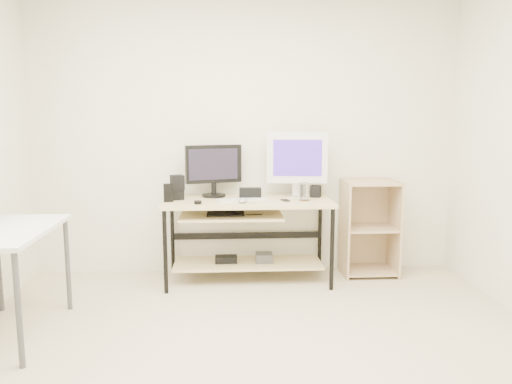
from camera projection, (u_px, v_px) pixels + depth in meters
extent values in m
cube|color=beige|center=(260.00, 373.00, 2.94)|extent=(4.00, 4.00, 0.01)
cube|color=silver|center=(246.00, 136.00, 4.71)|extent=(4.00, 0.01, 2.60)
cube|color=silver|center=(346.00, 248.00, 0.77)|extent=(4.00, 0.01, 2.60)
cube|color=#D7C388|center=(248.00, 202.00, 4.46)|extent=(1.50, 0.65, 0.03)
cube|color=#D7C388|center=(231.00, 215.00, 4.42)|extent=(0.90, 0.49, 0.02)
cube|color=#D7C388|center=(248.00, 263.00, 4.60)|extent=(1.35, 0.46, 0.02)
cube|color=black|center=(226.00, 214.00, 4.41)|extent=(0.33, 0.22, 0.01)
cylinder|color=black|center=(254.00, 215.00, 4.38)|extent=(0.14, 0.01, 0.01)
cube|color=#404043|center=(264.00, 258.00, 4.60)|extent=(0.15, 0.15, 0.08)
cube|color=black|center=(226.00, 259.00, 4.58)|extent=(0.20, 0.12, 0.06)
cylinder|color=black|center=(165.00, 252.00, 4.19)|extent=(0.04, 0.04, 0.72)
cylinder|color=black|center=(173.00, 236.00, 4.76)|extent=(0.04, 0.04, 0.72)
cylinder|color=black|center=(332.00, 249.00, 4.27)|extent=(0.04, 0.04, 0.72)
cylinder|color=black|center=(320.00, 234.00, 4.84)|extent=(0.04, 0.04, 0.72)
cube|color=silver|center=(3.00, 231.00, 3.32)|extent=(0.60, 1.00, 0.03)
cylinder|color=#404043|center=(18.00, 311.00, 2.94)|extent=(0.04, 0.04, 0.72)
cylinder|color=#404043|center=(68.00, 264.00, 3.85)|extent=(0.04, 0.04, 0.72)
cube|color=tan|center=(344.00, 228.00, 4.68)|extent=(0.02, 0.40, 0.90)
cube|color=tan|center=(394.00, 228.00, 4.70)|extent=(0.02, 0.40, 0.90)
cube|color=tan|center=(364.00, 224.00, 4.88)|extent=(0.50, 0.02, 0.90)
cube|color=tan|center=(368.00, 270.00, 4.75)|extent=(0.46, 0.38, 0.02)
cube|color=tan|center=(369.00, 228.00, 4.69)|extent=(0.46, 0.38, 0.02)
cube|color=tan|center=(371.00, 183.00, 4.62)|extent=(0.46, 0.38, 0.02)
cylinder|color=black|center=(214.00, 195.00, 4.63)|extent=(0.22, 0.22, 0.02)
cylinder|color=black|center=(214.00, 189.00, 4.62)|extent=(0.05, 0.05, 0.11)
cube|color=black|center=(214.00, 164.00, 4.59)|extent=(0.52, 0.20, 0.35)
cube|color=black|center=(213.00, 164.00, 4.56)|extent=(0.43, 0.13, 0.28)
cube|color=silver|center=(297.00, 196.00, 4.64)|extent=(0.20, 0.18, 0.02)
cylinder|color=silver|center=(297.00, 189.00, 4.63)|extent=(0.05, 0.05, 0.11)
cube|color=silver|center=(297.00, 158.00, 4.58)|extent=(0.56, 0.11, 0.47)
cube|color=#4427AB|center=(298.00, 158.00, 4.55)|extent=(0.47, 0.05, 0.37)
cube|color=silver|center=(243.00, 199.00, 4.44)|extent=(0.47, 0.28, 0.02)
ellipsoid|color=#ABABB0|center=(243.00, 200.00, 4.31)|extent=(0.12, 0.14, 0.04)
cube|color=black|center=(250.00, 193.00, 4.51)|extent=(0.20, 0.09, 0.10)
cube|color=black|center=(178.00, 195.00, 4.47)|extent=(0.13, 0.13, 0.09)
cube|color=black|center=(177.00, 183.00, 4.45)|extent=(0.14, 0.14, 0.13)
cube|color=black|center=(316.00, 191.00, 4.60)|extent=(0.12, 0.12, 0.11)
cube|color=black|center=(168.00, 193.00, 4.35)|extent=(0.09, 0.07, 0.16)
cylinder|color=black|center=(198.00, 202.00, 4.25)|extent=(0.08, 0.08, 0.03)
cube|color=black|center=(285.00, 200.00, 4.41)|extent=(0.08, 0.12, 0.01)
cylinder|color=#987244|center=(304.00, 200.00, 4.41)|extent=(0.13, 0.13, 0.01)
cylinder|color=white|center=(304.00, 191.00, 4.40)|extent=(0.10, 0.10, 0.16)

